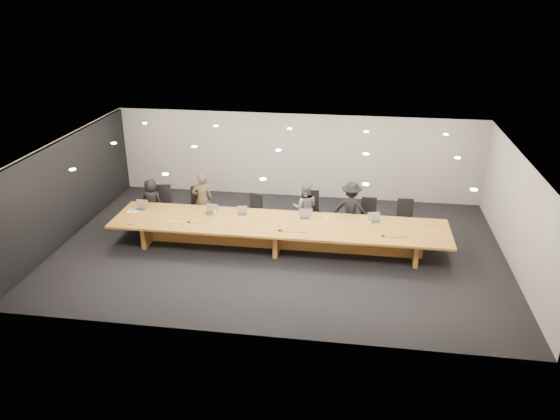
# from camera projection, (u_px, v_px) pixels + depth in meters

# --- Properties ---
(ground) EXTENTS (12.00, 12.00, 0.00)m
(ground) POSITION_uv_depth(u_px,v_px,m) (278.00, 248.00, 14.87)
(ground) COLOR black
(ground) RESTS_ON ground
(back_wall) EXTENTS (12.00, 0.02, 2.80)m
(back_wall) POSITION_uv_depth(u_px,v_px,m) (296.00, 156.00, 17.97)
(back_wall) COLOR #BBB5AA
(back_wall) RESTS_ON ground
(left_wall_panel) EXTENTS (0.08, 7.84, 2.74)m
(left_wall_panel) POSITION_uv_depth(u_px,v_px,m) (67.00, 190.00, 15.14)
(left_wall_panel) COLOR black
(left_wall_panel) RESTS_ON ground
(conference_table) EXTENTS (9.00, 1.80, 0.75)m
(conference_table) POSITION_uv_depth(u_px,v_px,m) (278.00, 231.00, 14.67)
(conference_table) COLOR brown
(conference_table) RESTS_ON ground
(chair_far_left) EXTENTS (0.67, 0.67, 1.14)m
(chair_far_left) POSITION_uv_depth(u_px,v_px,m) (162.00, 204.00, 16.26)
(chair_far_left) COLOR black
(chair_far_left) RESTS_ON ground
(chair_left) EXTENTS (0.64, 0.64, 1.13)m
(chair_left) POSITION_uv_depth(u_px,v_px,m) (198.00, 206.00, 16.16)
(chair_left) COLOR black
(chair_left) RESTS_ON ground
(chair_mid_left) EXTENTS (0.63, 0.63, 0.99)m
(chair_mid_left) POSITION_uv_depth(u_px,v_px,m) (254.00, 211.00, 15.98)
(chair_mid_left) COLOR black
(chair_mid_left) RESTS_ON ground
(chair_mid_right) EXTENTS (0.65, 0.65, 1.19)m
(chair_mid_right) POSITION_uv_depth(u_px,v_px,m) (310.00, 212.00, 15.68)
(chair_mid_right) COLOR black
(chair_mid_right) RESTS_ON ground
(chair_right) EXTENTS (0.53, 0.53, 1.05)m
(chair_right) POSITION_uv_depth(u_px,v_px,m) (368.00, 216.00, 15.55)
(chair_right) COLOR black
(chair_right) RESTS_ON ground
(chair_far_right) EXTENTS (0.56, 0.56, 1.07)m
(chair_far_right) POSITION_uv_depth(u_px,v_px,m) (405.00, 218.00, 15.40)
(chair_far_right) COLOR black
(chair_far_right) RESTS_ON ground
(person_a) EXTENTS (0.74, 0.55, 1.38)m
(person_a) POSITION_uv_depth(u_px,v_px,m) (152.00, 201.00, 16.18)
(person_a) COLOR black
(person_a) RESTS_ON ground
(person_b) EXTENTS (0.68, 0.55, 1.63)m
(person_b) POSITION_uv_depth(u_px,v_px,m) (202.00, 200.00, 15.95)
(person_b) COLOR #3A3020
(person_b) RESTS_ON ground
(person_c) EXTENTS (0.76, 0.61, 1.49)m
(person_c) POSITION_uv_depth(u_px,v_px,m) (305.00, 207.00, 15.59)
(person_c) COLOR #575759
(person_c) RESTS_ON ground
(person_d) EXTENTS (1.10, 0.77, 1.55)m
(person_d) POSITION_uv_depth(u_px,v_px,m) (351.00, 208.00, 15.46)
(person_d) COLOR black
(person_d) RESTS_ON ground
(laptop_a) EXTENTS (0.34, 0.25, 0.27)m
(laptop_a) POSITION_uv_depth(u_px,v_px,m) (140.00, 205.00, 15.37)
(laptop_a) COLOR tan
(laptop_a) RESTS_ON conference_table
(laptop_b) EXTENTS (0.37, 0.29, 0.26)m
(laptop_b) POSITION_uv_depth(u_px,v_px,m) (210.00, 209.00, 15.09)
(laptop_b) COLOR #B7AB8C
(laptop_b) RESTS_ON conference_table
(laptop_c) EXTENTS (0.32, 0.25, 0.23)m
(laptop_c) POSITION_uv_depth(u_px,v_px,m) (242.00, 211.00, 15.05)
(laptop_c) COLOR tan
(laptop_c) RESTS_ON conference_table
(laptop_d) EXTENTS (0.34, 0.26, 0.25)m
(laptop_d) POSITION_uv_depth(u_px,v_px,m) (305.00, 214.00, 14.79)
(laptop_d) COLOR tan
(laptop_d) RESTS_ON conference_table
(laptop_e) EXTENTS (0.38, 0.31, 0.26)m
(laptop_e) POSITION_uv_depth(u_px,v_px,m) (375.00, 218.00, 14.55)
(laptop_e) COLOR tan
(laptop_e) RESTS_ON conference_table
(water_bottle) EXTENTS (0.07, 0.07, 0.21)m
(water_bottle) POSITION_uv_depth(u_px,v_px,m) (215.00, 215.00, 14.82)
(water_bottle) COLOR silver
(water_bottle) RESTS_ON conference_table
(amber_mug) EXTENTS (0.10, 0.10, 0.10)m
(amber_mug) POSITION_uv_depth(u_px,v_px,m) (209.00, 214.00, 15.03)
(amber_mug) COLOR brown
(amber_mug) RESTS_ON conference_table
(paper_cup_near) EXTENTS (0.08, 0.08, 0.08)m
(paper_cup_near) POSITION_uv_depth(u_px,v_px,m) (327.00, 219.00, 14.74)
(paper_cup_near) COLOR silver
(paper_cup_near) RESTS_ON conference_table
(paper_cup_far) EXTENTS (0.07, 0.07, 0.08)m
(paper_cup_far) POSITION_uv_depth(u_px,v_px,m) (370.00, 223.00, 14.50)
(paper_cup_far) COLOR silver
(paper_cup_far) RESTS_ON conference_table
(notepad) EXTENTS (0.29, 0.24, 0.02)m
(notepad) POSITION_uv_depth(u_px,v_px,m) (133.00, 211.00, 15.30)
(notepad) COLOR white
(notepad) RESTS_ON conference_table
(lime_gadget) EXTENTS (0.16, 0.12, 0.02)m
(lime_gadget) POSITION_uv_depth(u_px,v_px,m) (132.00, 211.00, 15.29)
(lime_gadget) COLOR #55B730
(lime_gadget) RESTS_ON notepad
(av_box) EXTENTS (0.21, 0.17, 0.03)m
(av_box) POSITION_uv_depth(u_px,v_px,m) (133.00, 223.00, 14.53)
(av_box) COLOR #B8B8BD
(av_box) RESTS_ON conference_table
(mic_left) EXTENTS (0.12, 0.12, 0.03)m
(mic_left) POSITION_uv_depth(u_px,v_px,m) (189.00, 222.00, 14.62)
(mic_left) COLOR black
(mic_left) RESTS_ON conference_table
(mic_center) EXTENTS (0.18, 0.18, 0.03)m
(mic_center) POSITION_uv_depth(u_px,v_px,m) (280.00, 230.00, 14.13)
(mic_center) COLOR black
(mic_center) RESTS_ON conference_table
(mic_right) EXTENTS (0.11, 0.11, 0.03)m
(mic_right) POSITION_uv_depth(u_px,v_px,m) (383.00, 235.00, 13.84)
(mic_right) COLOR black
(mic_right) RESTS_ON conference_table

